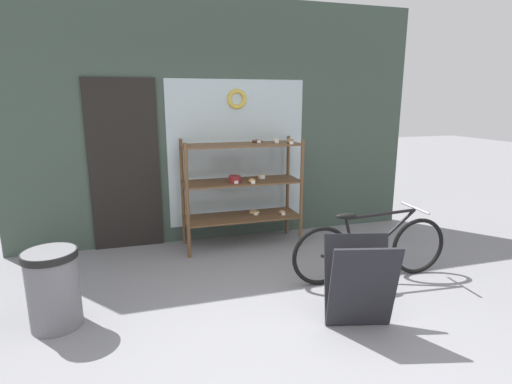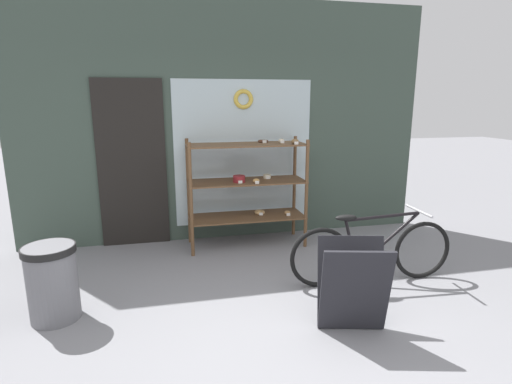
{
  "view_description": "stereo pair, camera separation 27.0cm",
  "coord_description": "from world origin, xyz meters",
  "px_view_note": "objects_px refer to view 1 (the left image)",
  "views": [
    {
      "loc": [
        -1.06,
        -2.39,
        1.84
      ],
      "look_at": [
        0.08,
        1.46,
        0.91
      ],
      "focal_mm": 28.0,
      "sensor_mm": 36.0,
      "label": 1
    },
    {
      "loc": [
        -0.8,
        -2.46,
        1.84
      ],
      "look_at": [
        0.08,
        1.46,
        0.91
      ],
      "focal_mm": 28.0,
      "sensor_mm": 36.0,
      "label": 2
    }
  ],
  "objects_px": {
    "sandwich_board": "(360,283)",
    "trash_bin": "(53,286)",
    "bicycle": "(371,248)",
    "display_case": "(243,183)"
  },
  "relations": [
    {
      "from": "sandwich_board",
      "to": "trash_bin",
      "type": "height_order",
      "value": "sandwich_board"
    },
    {
      "from": "bicycle",
      "to": "trash_bin",
      "type": "distance_m",
      "value": 2.99
    },
    {
      "from": "trash_bin",
      "to": "display_case",
      "type": "bearing_deg",
      "value": 35.6
    },
    {
      "from": "bicycle",
      "to": "sandwich_board",
      "type": "height_order",
      "value": "bicycle"
    },
    {
      "from": "display_case",
      "to": "trash_bin",
      "type": "distance_m",
      "value": 2.48
    },
    {
      "from": "display_case",
      "to": "bicycle",
      "type": "distance_m",
      "value": 1.77
    },
    {
      "from": "display_case",
      "to": "sandwich_board",
      "type": "height_order",
      "value": "display_case"
    },
    {
      "from": "display_case",
      "to": "sandwich_board",
      "type": "distance_m",
      "value": 2.21
    },
    {
      "from": "sandwich_board",
      "to": "trash_bin",
      "type": "xyz_separation_m",
      "value": [
        -2.41,
        0.71,
        -0.02
      ]
    },
    {
      "from": "bicycle",
      "to": "sandwich_board",
      "type": "distance_m",
      "value": 0.95
    }
  ]
}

